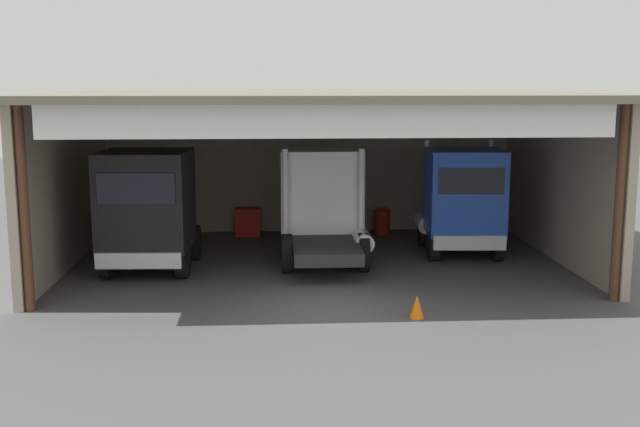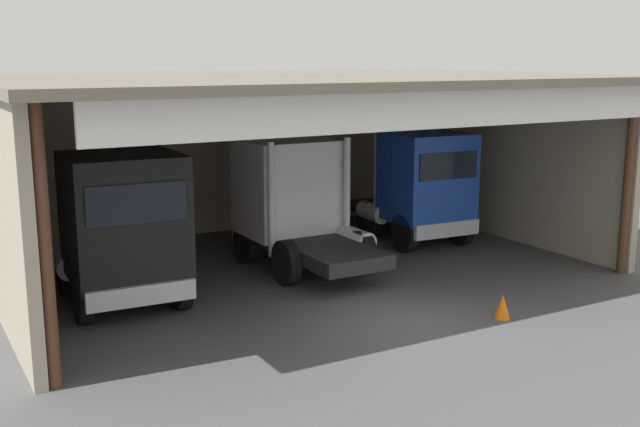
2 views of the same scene
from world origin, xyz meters
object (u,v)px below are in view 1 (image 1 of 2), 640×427
object	(u,v)px
traffic_cone	(417,307)
oil_drum	(382,222)
truck_white_right_bay	(322,203)
tool_cart	(248,222)
truck_black_center_right_bay	(148,208)
truck_blue_yard_outside	(462,201)

from	to	relation	value
traffic_cone	oil_drum	bearing A→B (deg)	86.52
oil_drum	traffic_cone	xyz separation A→B (m)	(-0.63, -10.31, -0.18)
truck_white_right_bay	tool_cart	distance (m)	4.92
truck_black_center_right_bay	tool_cart	size ratio (longest dim) A/B	4.97
tool_cart	traffic_cone	xyz separation A→B (m)	(4.30, -10.39, -0.22)
truck_blue_yard_outside	traffic_cone	size ratio (longest dim) A/B	8.29
truck_white_right_bay	traffic_cone	size ratio (longest dim) A/B	9.18
truck_black_center_right_bay	truck_blue_yard_outside	distance (m)	9.80
truck_black_center_right_bay	truck_blue_yard_outside	xyz separation A→B (m)	(9.67, 1.57, -0.10)
truck_blue_yard_outside	oil_drum	xyz separation A→B (m)	(-2.01, 3.75, -1.34)
truck_blue_yard_outside	tool_cart	size ratio (longest dim) A/B	4.64
truck_black_center_right_bay	tool_cart	bearing A→B (deg)	-114.24
oil_drum	tool_cart	world-z (taller)	tool_cart
oil_drum	tool_cart	bearing A→B (deg)	179.09
truck_black_center_right_bay	traffic_cone	size ratio (longest dim) A/B	8.87
oil_drum	tool_cart	xyz separation A→B (m)	(-4.93, 0.08, 0.04)
truck_white_right_bay	oil_drum	bearing A→B (deg)	58.29
tool_cart	traffic_cone	distance (m)	11.24
truck_blue_yard_outside	truck_white_right_bay	bearing A→B (deg)	6.63
oil_drum	traffic_cone	world-z (taller)	oil_drum
truck_white_right_bay	oil_drum	world-z (taller)	truck_white_right_bay
oil_drum	truck_black_center_right_bay	bearing A→B (deg)	-145.22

